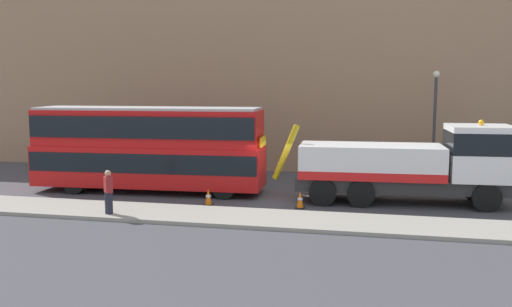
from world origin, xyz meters
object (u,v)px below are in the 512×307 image
recovery_tow_truck (413,163)px  traffic_cone_midway (300,200)px  pedestrian_onlooker (108,193)px  traffic_cone_near_bus (208,197)px  double_decker_bus (148,146)px  street_lamp (435,116)px

recovery_tow_truck → traffic_cone_midway: recovery_tow_truck is taller
pedestrian_onlooker → traffic_cone_near_bus: 4.32m
traffic_cone_near_bus → double_decker_bus: bearing=148.9°
pedestrian_onlooker → traffic_cone_midway: bearing=-16.9°
double_decker_bus → pedestrian_onlooker: double_decker_bus is taller
traffic_cone_near_bus → street_lamp: 13.17m
recovery_tow_truck → pedestrian_onlooker: (-11.63, -5.14, -0.77)m
recovery_tow_truck → traffic_cone_midway: size_ratio=14.17×
traffic_cone_near_bus → pedestrian_onlooker: bearing=-136.9°
traffic_cone_near_bus → traffic_cone_midway: (3.91, 0.28, 0.00)m
recovery_tow_truck → pedestrian_onlooker: size_ratio=5.97×
street_lamp → double_decker_bus: bearing=-156.5°
double_decker_bus → traffic_cone_near_bus: double_decker_bus is taller
pedestrian_onlooker → traffic_cone_midway: pedestrian_onlooker is taller
recovery_tow_truck → double_decker_bus: 12.16m
recovery_tow_truck → double_decker_bus: bearing=177.2°
recovery_tow_truck → street_lamp: (1.40, 5.87, 1.71)m
traffic_cone_midway → street_lamp: bearing=52.5°
recovery_tow_truck → double_decker_bus: size_ratio=0.92×
pedestrian_onlooker → traffic_cone_midway: 7.75m
double_decker_bus → traffic_cone_midway: 8.01m
traffic_cone_midway → street_lamp: size_ratio=0.12×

